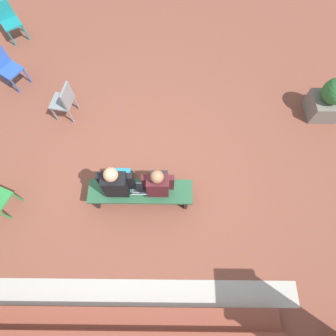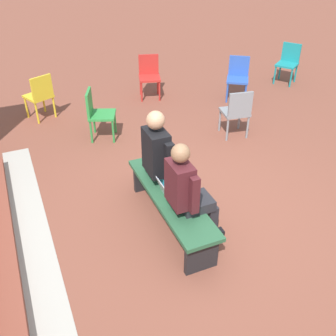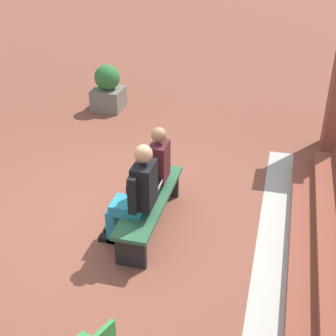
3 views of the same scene
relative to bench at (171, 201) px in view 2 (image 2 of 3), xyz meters
name	(u,v)px [view 2 (image 2 of 3)]	position (x,y,z in m)	size (l,w,h in m)	color
ground_plane	(193,217)	(0.01, -0.31, -0.35)	(60.00, 60.00, 0.00)	brown
concrete_strip	(38,261)	(0.00, 1.59, -0.35)	(5.21, 0.40, 0.01)	#A8A399
bench	(171,201)	(0.00, 0.00, 0.00)	(1.80, 0.44, 0.45)	#285638
person_student	(188,191)	(-0.32, -0.06, 0.34)	(0.51, 0.65, 1.30)	#232328
person_adult	(165,159)	(0.34, -0.07, 0.37)	(0.56, 0.71, 1.37)	teal
laptop	(171,193)	(-0.03, 0.01, 0.15)	(0.32, 0.29, 0.21)	#9EA0A5
plastic_chair_far_left	(237,111)	(1.62, -1.90, 0.13)	(0.48, 0.48, 0.84)	gray
plastic_chair_far_right	(97,112)	(2.50, 0.22, 0.13)	(0.55, 0.55, 0.84)	#2D893D
plastic_chair_near_bench_left	(238,75)	(3.04, -2.80, 0.13)	(0.58, 0.58, 0.84)	#2D56B7
plastic_chair_by_pillar	(40,94)	(3.62, 0.97, 0.13)	(0.55, 0.55, 0.84)	gold
plastic_chair_foreground	(149,74)	(3.83, -1.21, 0.13)	(0.52, 0.52, 0.84)	red
plastic_chair_mid_courtyard	(288,61)	(3.38, -4.31, 0.13)	(0.59, 0.59, 0.84)	teal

